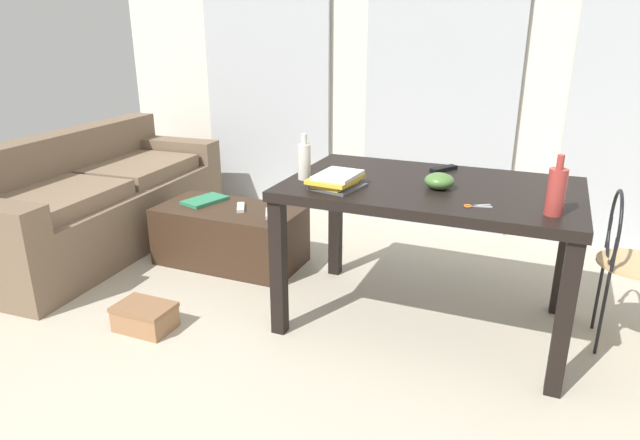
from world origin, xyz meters
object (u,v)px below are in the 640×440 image
at_px(couch, 94,203).
at_px(shoebox, 145,317).
at_px(tv_remote_on_table, 444,169).
at_px(craft_table, 431,202).
at_px(wire_chair, 626,251).
at_px(tv_remote_primary, 269,213).
at_px(magazine, 205,200).
at_px(tv_remote_secondary, 241,207).
at_px(bowl, 439,181).
at_px(bottle_far, 556,191).
at_px(bottle_near, 304,161).
at_px(book_stack, 337,180).
at_px(scissors, 474,206).
at_px(coffee_table, 230,235).

bearing_deg(couch, shoebox, -37.01).
bearing_deg(shoebox, couch, 142.99).
bearing_deg(tv_remote_on_table, craft_table, -58.92).
bearing_deg(wire_chair, shoebox, -160.49).
distance_m(craft_table, tv_remote_primary, 1.13).
bearing_deg(tv_remote_primary, tv_remote_on_table, -25.39).
height_order(tv_remote_on_table, magazine, tv_remote_on_table).
bearing_deg(tv_remote_secondary, bowl, -44.59).
bearing_deg(bottle_far, wire_chair, 49.67).
bearing_deg(bottle_near, tv_remote_primary, 136.39).
xyz_separation_m(bottle_near, tv_remote_on_table, (0.63, 0.45, -0.09)).
distance_m(book_stack, scissors, 0.67).
xyz_separation_m(book_stack, tv_remote_primary, (-0.64, 0.50, -0.41)).
height_order(coffee_table, bottle_near, bottle_near).
height_order(bottle_near, magazine, bottle_near).
height_order(bottle_near, tv_remote_secondary, bottle_near).
relative_size(craft_table, bottle_far, 5.59).
xyz_separation_m(tv_remote_primary, shoebox, (-0.27, -0.91, -0.33)).
distance_m(coffee_table, wire_chair, 2.31).
xyz_separation_m(craft_table, bottle_far, (0.57, -0.27, 0.20)).
height_order(tv_remote_secondary, magazine, magazine).
bearing_deg(magazine, wire_chair, 11.47).
bearing_deg(tv_remote_primary, scissors, -49.71).
bearing_deg(wire_chair, tv_remote_on_table, 170.83).
bearing_deg(tv_remote_primary, book_stack, -64.96).
height_order(wire_chair, book_stack, book_stack).
relative_size(couch, bottle_far, 8.23).
bearing_deg(craft_table, bottle_far, -25.32).
relative_size(tv_remote_on_table, scissors, 1.42).
height_order(tv_remote_primary, shoebox, tv_remote_primary).
height_order(tv_remote_on_table, shoebox, tv_remote_on_table).
xyz_separation_m(wire_chair, bottle_far, (-0.35, -0.41, 0.37)).
bearing_deg(tv_remote_on_table, bottle_near, -112.92).
height_order(bowl, tv_remote_on_table, bowl).
distance_m(book_stack, tv_remote_on_table, 0.68).
relative_size(wire_chair, shoebox, 2.66).
bearing_deg(bottle_far, tv_remote_secondary, 163.14).
bearing_deg(wire_chair, tv_remote_secondary, 176.13).
bearing_deg(wire_chair, bowl, -166.29).
xyz_separation_m(bottle_far, tv_remote_on_table, (-0.56, 0.56, -0.09)).
xyz_separation_m(scissors, tv_remote_secondary, (-1.54, 0.58, -0.38)).
xyz_separation_m(tv_remote_on_table, scissors, (0.25, -0.57, -0.01)).
bearing_deg(magazine, bottle_far, 0.19).
height_order(craft_table, book_stack, book_stack).
distance_m(bottle_near, magazine, 1.18).
bearing_deg(bottle_near, tv_remote_on_table, 35.69).
xyz_separation_m(couch, coffee_table, (1.07, 0.09, -0.12)).
distance_m(tv_remote_on_table, tv_remote_secondary, 1.35).
distance_m(couch, bottle_far, 3.09).
relative_size(wire_chair, scissors, 6.64).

